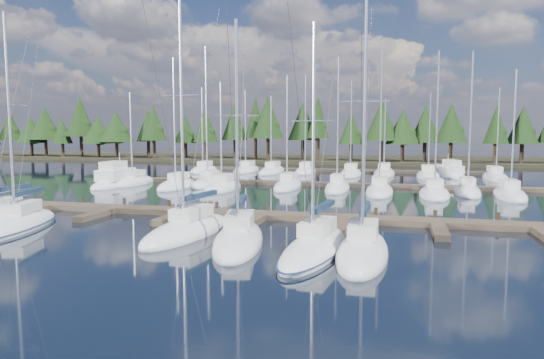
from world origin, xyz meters
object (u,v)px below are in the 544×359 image
(motor_yacht_right, at_px, (450,174))
(front_sailboat_4, at_px, (315,249))
(front_sailboat_2, at_px, (188,230))
(motor_yacht_left, at_px, (116,182))
(main_dock, at_px, (261,216))
(front_sailboat_1, at_px, (19,224))
(front_sailboat_3, at_px, (239,240))
(front_sailboat_5, at_px, (362,251))

(motor_yacht_right, bearing_deg, front_sailboat_4, -103.51)
(front_sailboat_4, distance_m, motor_yacht_right, 47.69)
(front_sailboat_2, relative_size, motor_yacht_left, 1.59)
(motor_yacht_left, height_order, motor_yacht_right, motor_yacht_left)
(main_dock, height_order, front_sailboat_1, front_sailboat_1)
(front_sailboat_2, relative_size, motor_yacht_right, 1.80)
(main_dock, xyz_separation_m, motor_yacht_right, (16.53, 37.56, 0.25))
(front_sailboat_2, height_order, front_sailboat_3, front_sailboat_2)
(front_sailboat_3, distance_m, front_sailboat_5, 6.92)
(main_dock, relative_size, motor_yacht_right, 5.22)
(front_sailboat_1, height_order, front_sailboat_4, front_sailboat_1)
(main_dock, xyz_separation_m, front_sailboat_5, (7.79, -8.81, 0.09))
(front_sailboat_3, bearing_deg, motor_yacht_right, 71.06)
(main_dock, bearing_deg, front_sailboat_1, -153.15)
(front_sailboat_4, relative_size, motor_yacht_right, 1.46)
(main_dock, distance_m, front_sailboat_1, 15.97)
(front_sailboat_3, height_order, front_sailboat_4, front_sailboat_3)
(motor_yacht_left, xyz_separation_m, motor_yacht_right, (38.59, 21.22, -0.07))
(front_sailboat_1, distance_m, front_sailboat_5, 22.10)
(front_sailboat_5, height_order, motor_yacht_left, front_sailboat_5)
(main_dock, bearing_deg, front_sailboat_2, -114.03)
(front_sailboat_1, distance_m, motor_yacht_left, 24.82)
(front_sailboat_2, relative_size, front_sailboat_3, 1.17)
(front_sailboat_2, relative_size, front_sailboat_4, 1.23)
(front_sailboat_3, relative_size, motor_yacht_right, 1.53)
(motor_yacht_right, bearing_deg, front_sailboat_2, -113.79)
(motor_yacht_left, bearing_deg, front_sailboat_4, -42.50)
(front_sailboat_3, bearing_deg, front_sailboat_4, -11.76)
(motor_yacht_left, bearing_deg, front_sailboat_5, -40.13)
(front_sailboat_3, xyz_separation_m, front_sailboat_5, (6.86, -0.94, 0.01))
(main_dock, bearing_deg, front_sailboat_3, -83.21)
(front_sailboat_4, bearing_deg, front_sailboat_5, -0.27)
(main_dock, distance_m, motor_yacht_left, 27.46)
(front_sailboat_2, distance_m, motor_yacht_left, 29.72)
(front_sailboat_1, relative_size, front_sailboat_3, 1.11)
(front_sailboat_2, bearing_deg, front_sailboat_3, -22.96)
(front_sailboat_5, height_order, motor_yacht_right, front_sailboat_5)
(front_sailboat_4, xyz_separation_m, motor_yacht_left, (-27.45, 25.15, 0.24))
(front_sailboat_5, distance_m, motor_yacht_left, 39.04)
(front_sailboat_2, bearing_deg, motor_yacht_right, 66.21)
(front_sailboat_2, bearing_deg, front_sailboat_5, -13.40)
(front_sailboat_4, xyz_separation_m, motor_yacht_right, (11.14, 46.37, 0.17))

